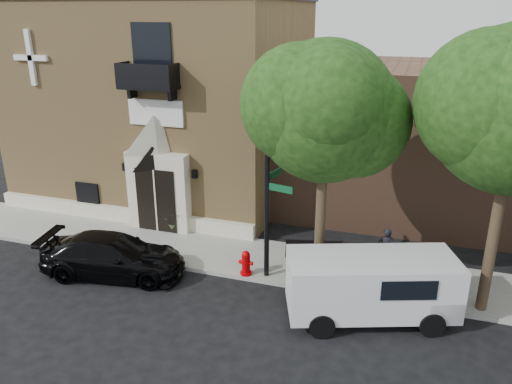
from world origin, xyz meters
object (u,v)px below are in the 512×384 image
dumpster (314,264)px  pedestrian_near (386,249)px  cargo_van (377,285)px  fire_hydrant (246,263)px  black_sedan (113,256)px  street_sign (268,188)px

dumpster → pedestrian_near: pedestrian_near is taller
cargo_van → fire_hydrant: 4.54m
black_sedan → fire_hydrant: size_ratio=5.64×
pedestrian_near → street_sign: bearing=17.6°
fire_hydrant → dumpster: size_ratio=0.42×
black_sedan → fire_hydrant: (4.40, 1.16, -0.13)m
black_sedan → cargo_van: size_ratio=0.95×
dumpster → pedestrian_near: (2.15, 1.60, 0.14)m
cargo_van → street_sign: (-3.69, 1.17, 2.18)m
street_sign → dumpster: size_ratio=2.98×
dumpster → cargo_van: bearing=-44.2°
black_sedan → cargo_van: cargo_van is taller
black_sedan → street_sign: bearing=-85.2°
fire_hydrant → pedestrian_near: 4.81m
cargo_van → fire_hydrant: (-4.40, 1.00, -0.52)m
street_sign → dumpster: bearing=16.5°
dumpster → pedestrian_near: 2.68m
black_sedan → street_sign: size_ratio=0.79×
black_sedan → pedestrian_near: size_ratio=3.22×
black_sedan → cargo_van: 8.81m
black_sedan → pedestrian_near: pedestrian_near is taller
cargo_van → fire_hydrant: cargo_van is taller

